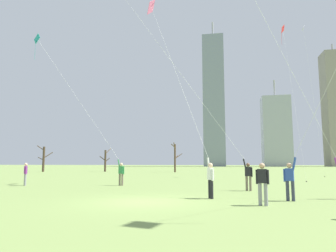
{
  "coord_description": "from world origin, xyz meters",
  "views": [
    {
      "loc": [
        3.34,
        -12.69,
        1.63
      ],
      "look_at": [
        0.0,
        6.0,
        3.93
      ],
      "focal_mm": 32.53,
      "sensor_mm": 36.0,
      "label": 1
    }
  ],
  "objects_px": {
    "kite_flyer_midfield_right_blue": "(295,84)",
    "bystander_far_off_by_trees": "(262,182)",
    "kite_flyer_far_back_teal": "(105,146)",
    "kite_flyer_midfield_left_yellow": "(318,118)",
    "distant_kite_drifting_left_red": "(284,38)",
    "bare_tree_rightmost": "(175,157)",
    "distant_kite_drifting_right_white": "(306,44)",
    "bystander_watching_nearby": "(25,173)",
    "bare_tree_left_of_center": "(44,159)",
    "kite_flyer_foreground_right_green": "(227,144)",
    "bare_tree_leftmost": "(105,160)",
    "kite_flyer_foreground_left_pink": "(187,111)"
  },
  "relations": [
    {
      "from": "distant_kite_drifting_right_white",
      "to": "bystander_watching_nearby",
      "type": "bearing_deg",
      "value": -140.89
    },
    {
      "from": "distant_kite_drifting_left_red",
      "to": "bare_tree_rightmost",
      "type": "bearing_deg",
      "value": 131.67
    },
    {
      "from": "kite_flyer_midfield_left_yellow",
      "to": "bare_tree_rightmost",
      "type": "height_order",
      "value": "kite_flyer_midfield_left_yellow"
    },
    {
      "from": "bystander_watching_nearby",
      "to": "distant_kite_drifting_right_white",
      "type": "xyz_separation_m",
      "value": [
        24.83,
        20.19,
        15.89
      ]
    },
    {
      "from": "kite_flyer_midfield_right_blue",
      "to": "kite_flyer_foreground_right_green",
      "type": "bearing_deg",
      "value": 131.35
    },
    {
      "from": "kite_flyer_midfield_left_yellow",
      "to": "bare_tree_leftmost",
      "type": "xyz_separation_m",
      "value": [
        -25.02,
        39.71,
        -1.32
      ]
    },
    {
      "from": "kite_flyer_midfield_right_blue",
      "to": "kite_flyer_far_back_teal",
      "type": "distance_m",
      "value": 14.09
    },
    {
      "from": "bystander_far_off_by_trees",
      "to": "kite_flyer_midfield_left_yellow",
      "type": "bearing_deg",
      "value": 22.56
    },
    {
      "from": "kite_flyer_foreground_right_green",
      "to": "bystander_far_off_by_trees",
      "type": "bearing_deg",
      "value": -79.4
    },
    {
      "from": "distant_kite_drifting_right_white",
      "to": "distant_kite_drifting_left_red",
      "type": "distance_m",
      "value": 6.19
    },
    {
      "from": "kite_flyer_midfield_left_yellow",
      "to": "distant_kite_drifting_right_white",
      "type": "height_order",
      "value": "distant_kite_drifting_right_white"
    },
    {
      "from": "bare_tree_rightmost",
      "to": "bare_tree_left_of_center",
      "type": "bearing_deg",
      "value": -175.47
    },
    {
      "from": "distant_kite_drifting_left_red",
      "to": "bare_tree_left_of_center",
      "type": "xyz_separation_m",
      "value": [
        -39.22,
        15.4,
        -13.45
      ]
    },
    {
      "from": "distant_kite_drifting_left_red",
      "to": "kite_flyer_midfield_left_yellow",
      "type": "bearing_deg",
      "value": -98.71
    },
    {
      "from": "kite_flyer_midfield_right_blue",
      "to": "kite_flyer_far_back_teal",
      "type": "bearing_deg",
      "value": 152.02
    },
    {
      "from": "kite_flyer_midfield_left_yellow",
      "to": "bare_tree_leftmost",
      "type": "distance_m",
      "value": 46.96
    },
    {
      "from": "kite_flyer_foreground_left_pink",
      "to": "bare_tree_leftmost",
      "type": "xyz_separation_m",
      "value": [
        -19.25,
        36.46,
        -2.33
      ]
    },
    {
      "from": "kite_flyer_midfield_right_blue",
      "to": "kite_flyer_midfield_left_yellow",
      "type": "bearing_deg",
      "value": -77.92
    },
    {
      "from": "kite_flyer_foreground_left_pink",
      "to": "bystander_watching_nearby",
      "type": "bearing_deg",
      "value": 164.43
    },
    {
      "from": "kite_flyer_foreground_left_pink",
      "to": "kite_flyer_far_back_teal",
      "type": "distance_m",
      "value": 8.71
    },
    {
      "from": "kite_flyer_midfield_right_blue",
      "to": "bare_tree_left_of_center",
      "type": "bearing_deg",
      "value": 135.05
    },
    {
      "from": "kite_flyer_midfield_left_yellow",
      "to": "bare_tree_leftmost",
      "type": "height_order",
      "value": "kite_flyer_midfield_left_yellow"
    },
    {
      "from": "kite_flyer_foreground_right_green",
      "to": "distant_kite_drifting_right_white",
      "type": "height_order",
      "value": "distant_kite_drifting_right_white"
    },
    {
      "from": "distant_kite_drifting_right_white",
      "to": "distant_kite_drifting_left_red",
      "type": "xyz_separation_m",
      "value": [
        -3.6,
        -4.94,
        -0.96
      ]
    },
    {
      "from": "kite_flyer_far_back_teal",
      "to": "distant_kite_drifting_left_red",
      "type": "distance_m",
      "value": 24.62
    },
    {
      "from": "kite_flyer_foreground_right_green",
      "to": "kite_flyer_far_back_teal",
      "type": "height_order",
      "value": "kite_flyer_foreground_right_green"
    },
    {
      "from": "bare_tree_left_of_center",
      "to": "kite_flyer_midfield_right_blue",
      "type": "bearing_deg",
      "value": -44.95
    },
    {
      "from": "kite_flyer_midfield_left_yellow",
      "to": "bystander_far_off_by_trees",
      "type": "xyz_separation_m",
      "value": [
        -2.42,
        -1.0,
        -2.54
      ]
    },
    {
      "from": "bare_tree_leftmost",
      "to": "bystander_watching_nearby",
      "type": "bearing_deg",
      "value": -77.83
    },
    {
      "from": "bare_tree_left_of_center",
      "to": "bare_tree_rightmost",
      "type": "relative_size",
      "value": 0.94
    },
    {
      "from": "kite_flyer_far_back_teal",
      "to": "bare_tree_left_of_center",
      "type": "bearing_deg",
      "value": 128.8
    },
    {
      "from": "kite_flyer_far_back_teal",
      "to": "bare_tree_left_of_center",
      "type": "xyz_separation_m",
      "value": [
        -23.23,
        28.9,
        -0.48
      ]
    },
    {
      "from": "kite_flyer_far_back_teal",
      "to": "kite_flyer_midfield_right_blue",
      "type": "bearing_deg",
      "value": -27.98
    },
    {
      "from": "kite_flyer_foreground_left_pink",
      "to": "distant_kite_drifting_left_red",
      "type": "xyz_separation_m",
      "value": [
        9.12,
        18.62,
        11.38
      ]
    },
    {
      "from": "bare_tree_left_of_center",
      "to": "bare_tree_rightmost",
      "type": "bearing_deg",
      "value": 4.53
    },
    {
      "from": "kite_flyer_midfield_left_yellow",
      "to": "distant_kite_drifting_right_white",
      "type": "distance_m",
      "value": 30.75
    },
    {
      "from": "bare_tree_leftmost",
      "to": "kite_flyer_midfield_right_blue",
      "type": "bearing_deg",
      "value": -56.95
    },
    {
      "from": "bystander_far_off_by_trees",
      "to": "bare_tree_leftmost",
      "type": "xyz_separation_m",
      "value": [
        -22.61,
        40.72,
        1.23
      ]
    },
    {
      "from": "bare_tree_left_of_center",
      "to": "bare_tree_rightmost",
      "type": "xyz_separation_m",
      "value": [
        23.83,
        1.89,
        0.3
      ]
    },
    {
      "from": "kite_flyer_foreground_right_green",
      "to": "bare_tree_left_of_center",
      "type": "relative_size",
      "value": 3.49
    },
    {
      "from": "kite_flyer_midfield_right_blue",
      "to": "bystander_far_off_by_trees",
      "type": "xyz_separation_m",
      "value": [
        -2.01,
        -2.88,
        -4.52
      ]
    },
    {
      "from": "kite_flyer_foreground_right_green",
      "to": "distant_kite_drifting_left_red",
      "type": "distance_m",
      "value": 22.05
    },
    {
      "from": "distant_kite_drifting_right_white",
      "to": "kite_flyer_far_back_teal",
      "type": "bearing_deg",
      "value": -136.72
    },
    {
      "from": "bystander_watching_nearby",
      "to": "bare_tree_rightmost",
      "type": "xyz_separation_m",
      "value": [
        5.85,
        32.53,
        1.78
      ]
    },
    {
      "from": "bystander_watching_nearby",
      "to": "distant_kite_drifting_left_red",
      "type": "height_order",
      "value": "distant_kite_drifting_left_red"
    },
    {
      "from": "kite_flyer_midfield_right_blue",
      "to": "bystander_watching_nearby",
      "type": "distance_m",
      "value": 18.68
    },
    {
      "from": "kite_flyer_midfield_left_yellow",
      "to": "distant_kite_drifting_left_red",
      "type": "height_order",
      "value": "distant_kite_drifting_left_red"
    },
    {
      "from": "bare_tree_leftmost",
      "to": "bare_tree_left_of_center",
      "type": "bearing_deg",
      "value": -167.32
    },
    {
      "from": "kite_flyer_far_back_teal",
      "to": "distant_kite_drifting_right_white",
      "type": "bearing_deg",
      "value": 43.28
    },
    {
      "from": "kite_flyer_foreground_left_pink",
      "to": "kite_flyer_far_back_teal",
      "type": "height_order",
      "value": "kite_flyer_foreground_left_pink"
    }
  ]
}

